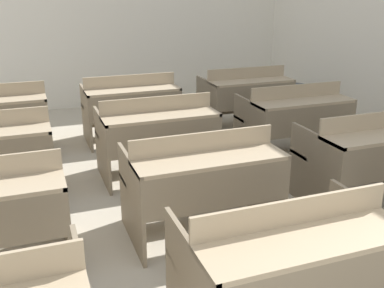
{
  "coord_description": "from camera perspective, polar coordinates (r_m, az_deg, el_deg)",
  "views": [
    {
      "loc": [
        -1.3,
        -0.09,
        1.85
      ],
      "look_at": [
        -0.2,
        2.89,
        0.73
      ],
      "focal_mm": 42.0,
      "sensor_mm": 36.0,
      "label": 1
    }
  ],
  "objects": [
    {
      "name": "wall_back",
      "position": [
        7.42,
        -10.55,
        16.16
      ],
      "size": [
        5.99,
        0.06,
        2.95
      ],
      "color": "white",
      "rests_on": "ground_plane"
    },
    {
      "name": "bench_front_center",
      "position": [
        2.53,
        12.18,
        -14.51
      ],
      "size": [
        1.13,
        0.73,
        0.83
      ],
      "color": "#796953",
      "rests_on": "ground_plane"
    },
    {
      "name": "bench_second_center",
      "position": [
        3.45,
        1.36,
        -4.49
      ],
      "size": [
        1.13,
        0.73,
        0.83
      ],
      "color": "#7E6F58",
      "rests_on": "ground_plane"
    },
    {
      "name": "bench_second_right",
      "position": [
        4.26,
        21.72,
        -1.15
      ],
      "size": [
        1.13,
        0.73,
        0.83
      ],
      "color": "#81715A",
      "rests_on": "ground_plane"
    },
    {
      "name": "bench_third_center",
      "position": [
        4.53,
        -4.43,
        1.38
      ],
      "size": [
        1.13,
        0.73,
        0.83
      ],
      "color": "#7F7059",
      "rests_on": "ground_plane"
    },
    {
      "name": "bench_third_right",
      "position": [
        5.19,
        12.9,
        3.29
      ],
      "size": [
        1.13,
        0.73,
        0.83
      ],
      "color": "#80715A",
      "rests_on": "ground_plane"
    },
    {
      "name": "bench_back_center",
      "position": [
        5.67,
        -7.77,
        4.95
      ],
      "size": [
        1.13,
        0.73,
        0.83
      ],
      "color": "#82735C",
      "rests_on": "ground_plane"
    },
    {
      "name": "bench_back_right",
      "position": [
        6.18,
        6.83,
        6.19
      ],
      "size": [
        1.13,
        0.73,
        0.83
      ],
      "color": "gray",
      "rests_on": "ground_plane"
    },
    {
      "name": "wastepaper_bin",
      "position": [
        7.35,
        13.06,
        5.87
      ],
      "size": [
        0.29,
        0.29,
        0.4
      ],
      "color": "#474C51",
      "rests_on": "ground_plane"
    }
  ]
}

